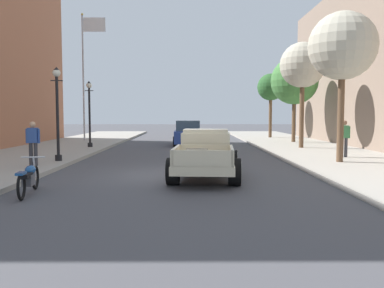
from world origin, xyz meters
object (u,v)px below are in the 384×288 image
object	(u,v)px
street_lamp_near	(57,107)
flagpole	(86,63)
car_background_blue	(188,134)
street_tree_third	(294,81)
street_tree_second	(303,66)
hotrod_truck_cream	(206,154)
street_tree_nearest	(343,47)
street_lamp_far	(89,109)
motorcycle_parked	(29,178)
street_tree_farthest	(271,88)
pedestrian_sidewalk_left	(33,141)
pedestrian_sidewalk_right	(344,136)

from	to	relation	value
street_lamp_near	flagpole	distance (m)	13.67
car_background_blue	street_tree_third	distance (m)	8.23
car_background_blue	street_tree_second	size ratio (longest dim) A/B	0.72
hotrod_truck_cream	street_tree_nearest	world-z (taller)	street_tree_nearest
car_background_blue	street_lamp_far	size ratio (longest dim) A/B	1.12
car_background_blue	street_tree_nearest	size ratio (longest dim) A/B	0.72
hotrod_truck_cream	street_tree_third	distance (m)	16.64
motorcycle_parked	car_background_blue	distance (m)	17.07
street_lamp_near	street_tree_farthest	bearing A→B (deg)	54.45
hotrod_truck_cream	street_tree_farthest	bearing A→B (deg)	73.19
pedestrian_sidewalk_left	street_lamp_near	distance (m)	2.14
motorcycle_parked	pedestrian_sidewalk_right	size ratio (longest dim) A/B	1.28
flagpole	street_lamp_near	bearing A→B (deg)	-81.03
pedestrian_sidewalk_left	pedestrian_sidewalk_right	distance (m)	13.12
pedestrian_sidewalk_left	street_tree_third	xyz separation A→B (m)	(13.04, 13.04, 3.25)
motorcycle_parked	street_tree_second	size ratio (longest dim) A/B	0.35
pedestrian_sidewalk_right	street_lamp_near	size ratio (longest dim) A/B	0.43
motorcycle_parked	flagpole	world-z (taller)	flagpole
car_background_blue	street_tree_farthest	world-z (taller)	street_tree_farthest
motorcycle_parked	street_lamp_near	xyz separation A→B (m)	(-1.28, 6.36, 1.94)
street_tree_third	motorcycle_parked	bearing A→B (deg)	-122.61
street_lamp_far	flagpole	world-z (taller)	flagpole
street_tree_nearest	street_tree_third	world-z (taller)	street_tree_nearest
flagpole	street_tree_farthest	xyz separation A→B (m)	(14.18, 3.87, -1.52)
street_lamp_near	flagpole	size ratio (longest dim) A/B	0.42
street_lamp_far	street_tree_farthest	world-z (taller)	street_tree_farthest
street_tree_third	street_tree_second	bearing A→B (deg)	-99.25
pedestrian_sidewalk_right	flagpole	bearing A→B (deg)	140.97
street_lamp_near	street_lamp_far	xyz separation A→B (m)	(-0.44, 7.15, 0.00)
hotrod_truck_cream	pedestrian_sidewalk_left	xyz separation A→B (m)	(-6.36, 1.77, 0.33)
motorcycle_parked	street_tree_third	bearing A→B (deg)	57.39
street_lamp_far	hotrod_truck_cream	bearing A→B (deg)	-58.83
street_tree_farthest	street_lamp_far	bearing A→B (deg)	-142.02
pedestrian_sidewalk_right	pedestrian_sidewalk_left	bearing A→B (deg)	-166.59
pedestrian_sidewalk_left	pedestrian_sidewalk_right	bearing A→B (deg)	13.41
street_tree_nearest	car_background_blue	bearing A→B (deg)	120.07
street_tree_second	street_tree_third	xyz separation A→B (m)	(0.79, 4.83, -0.48)
car_background_blue	flagpole	size ratio (longest dim) A/B	0.47
hotrod_truck_cream	street_tree_nearest	distance (m)	7.44
street_tree_farthest	street_tree_nearest	bearing A→B (deg)	-92.03
motorcycle_parked	street_tree_second	xyz separation A→B (m)	(10.57, 12.92, 4.38)
pedestrian_sidewalk_left	flagpole	xyz separation A→B (m)	(-1.67, 14.74, 4.68)
car_background_blue	street_lamp_near	xyz separation A→B (m)	(-5.32, -10.22, 1.62)
street_lamp_near	flagpole	bearing A→B (deg)	98.97
street_tree_nearest	motorcycle_parked	bearing A→B (deg)	-149.95
motorcycle_parked	street_lamp_far	bearing A→B (deg)	97.24
car_background_blue	street_lamp_far	xyz separation A→B (m)	(-5.76, -3.07, 1.62)
car_background_blue	street_tree_second	xyz separation A→B (m)	(6.53, -3.66, 4.05)
car_background_blue	street_lamp_near	size ratio (longest dim) A/B	1.12
street_lamp_near	pedestrian_sidewalk_right	bearing A→B (deg)	6.42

